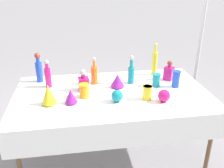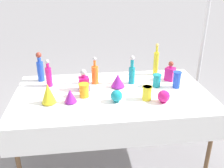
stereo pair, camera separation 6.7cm
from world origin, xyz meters
TOP-DOWN VIEW (x-y plane):
  - ground_plane at (0.00, 0.00)m, footprint 40.00×40.00m
  - display_table at (0.00, -0.03)m, footprint 2.07×1.17m
  - tall_bottle_0 at (-0.68, 0.25)m, footprint 0.07×0.07m
  - tall_bottle_1 at (0.26, 0.22)m, footprint 0.07×0.07m
  - tall_bottle_2 at (-0.79, 0.42)m, footprint 0.08×0.08m
  - tall_bottle_3 at (-0.16, 0.27)m, footprint 0.08×0.08m
  - tall_bottle_4 at (0.60, 0.44)m, footprint 0.06×0.06m
  - square_decanter_0 at (-0.29, 0.10)m, footprint 0.12×0.12m
  - square_decanter_1 at (0.72, 0.25)m, footprint 0.14×0.14m
  - slender_vase_0 at (-0.30, -0.06)m, footprint 0.11×0.11m
  - slender_vase_1 at (0.52, 0.09)m, footprint 0.10×0.10m
  - slender_vase_2 at (0.73, 0.04)m, footprint 0.09×0.09m
  - slender_vase_3 at (0.33, -0.20)m, footprint 0.10×0.10m
  - fluted_vase_0 at (0.08, 0.13)m, footprint 0.15×0.15m
  - fluted_vase_1 at (-0.43, -0.17)m, footprint 0.13×0.13m
  - fluted_vase_2 at (-0.64, -0.16)m, footprint 0.15×0.15m
  - round_bowl_0 at (0.02, -0.21)m, footprint 0.12×0.12m
  - round_bowl_1 at (0.47, -0.29)m, footprint 0.12×0.12m
  - price_tag_left at (-0.12, -0.54)m, footprint 0.05×0.02m
  - price_tag_center at (-0.27, -0.53)m, footprint 0.06×0.03m
  - cardboard_box_behind_left at (-0.43, 1.09)m, footprint 0.54×0.52m
  - cardboard_box_behind_right at (0.57, 0.99)m, footprint 0.46×0.41m
  - canopy_pole at (1.34, 0.76)m, footprint 0.18×0.18m

SIDE VIEW (x-z plane):
  - ground_plane at x=0.00m, z-range 0.00..0.00m
  - cardboard_box_behind_left at x=-0.43m, z-range -0.04..0.38m
  - cardboard_box_behind_right at x=0.57m, z-range -0.04..0.39m
  - display_table at x=0.00m, z-range 0.33..1.09m
  - price_tag_left at x=-0.12m, z-range 0.76..0.80m
  - price_tag_center at x=-0.27m, z-range 0.76..0.81m
  - round_bowl_0 at x=0.02m, z-range 0.76..0.89m
  - round_bowl_1 at x=0.47m, z-range 0.76..0.89m
  - fluted_vase_1 at x=-0.43m, z-range 0.76..0.91m
  - slender_vase_0 at x=-0.30m, z-range 0.77..0.91m
  - slender_vase_3 at x=0.33m, z-range 0.77..0.91m
  - slender_vase_1 at x=0.52m, z-range 0.77..0.91m
  - fluted_vase_0 at x=0.08m, z-range 0.76..0.92m
  - square_decanter_1 at x=0.72m, z-range 0.74..0.97m
  - square_decanter_0 at x=-0.29m, z-range 0.74..0.98m
  - slender_vase_2 at x=0.73m, z-range 0.77..0.95m
  - fluted_vase_2 at x=-0.64m, z-range 0.76..0.97m
  - tall_bottle_3 at x=-0.16m, z-range 0.72..1.04m
  - canopy_pole at x=1.34m, z-range -0.25..2.03m
  - tall_bottle_0 at x=-0.68m, z-range 0.74..1.05m
  - tall_bottle_1 at x=0.26m, z-range 0.73..1.06m
  - tall_bottle_2 at x=-0.79m, z-range 0.74..1.09m
  - tall_bottle_4 at x=0.60m, z-range 0.73..1.13m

